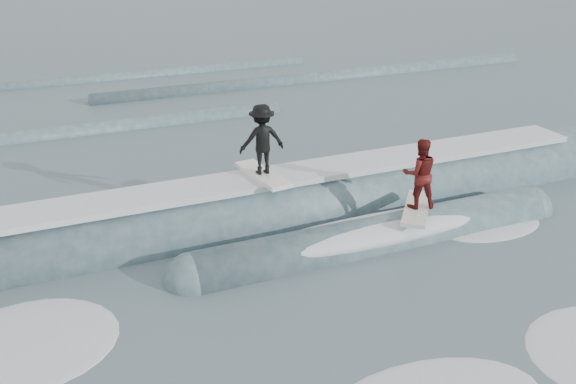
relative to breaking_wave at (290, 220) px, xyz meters
name	(u,v)px	position (x,y,z in m)	size (l,w,h in m)	color
ground	(369,319)	(-0.32, -4.50, -0.04)	(160.00, 160.00, 0.00)	#394F54
breaking_wave	(290,220)	(0.00, 0.00, 0.00)	(22.98, 3.88, 2.20)	#334D56
surfer_black	(262,142)	(-0.57, 0.39, 2.01)	(1.14, 2.05, 1.82)	white
surfer_red	(419,177)	(2.49, -1.81, 1.42)	(1.69, 1.90, 1.78)	silver
whitewater	(394,344)	(-0.31, -5.35, -0.04)	(14.57, 6.82, 0.10)	white
far_swells	(173,97)	(0.30, 13.15, -0.04)	(37.35, 8.65, 0.80)	#334D56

